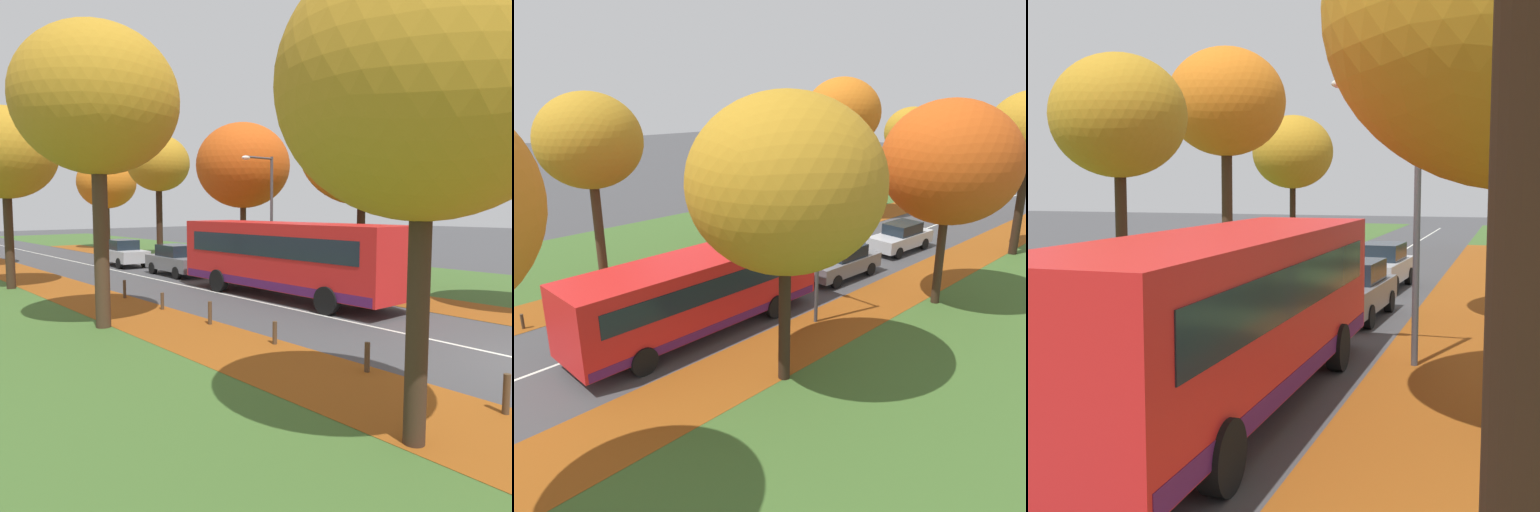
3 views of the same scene
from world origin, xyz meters
TOP-DOWN VIEW (x-y plane):
  - grass_verge_left at (-9.20, 20.00)m, footprint 12.00×90.00m
  - leaf_litter_left at (-4.60, 14.00)m, footprint 2.80×60.00m
  - grass_verge_right at (9.20, 20.00)m, footprint 12.00×90.00m
  - leaf_litter_right at (4.60, 14.00)m, footprint 2.80×60.00m
  - road_centre_line at (0.00, 20.00)m, footprint 0.12×80.00m
  - tree_left_near at (-6.20, 10.33)m, footprint 4.73×4.73m
  - tree_left_mid at (-6.32, 19.87)m, footprint 4.41×4.41m
  - tree_left_far at (-6.38, 29.01)m, footprint 5.28×5.28m
  - tree_left_distant at (-6.23, 38.41)m, footprint 4.60×4.60m
  - tree_right_near at (5.93, 10.23)m, footprint 5.70×5.70m
  - tree_right_mid at (6.41, 19.26)m, footprint 5.52×5.52m
  - bollard_third at (-3.58, 5.60)m, footprint 0.12×0.12m
  - bollard_fourth at (-3.58, 8.53)m, footprint 0.12×0.12m
  - bollard_fifth at (-3.55, 11.46)m, footprint 0.12×0.12m
  - bollard_sixth at (-3.56, 14.39)m, footprint 0.12×0.12m
  - streetlamp_right at (3.67, 14.09)m, footprint 1.89×0.28m
  - bus at (1.39, 10.37)m, footprint 2.70×10.41m
  - car_grey_lead at (1.62, 18.91)m, footprint 1.91×4.26m
  - car_silver_following at (1.34, 24.79)m, footprint 1.94×4.28m

SIDE VIEW (x-z plane):
  - road_centre_line at x=0.00m, z-range 0.00..0.01m
  - grass_verge_left at x=-9.20m, z-range 0.00..0.01m
  - grass_verge_right at x=9.20m, z-range 0.00..0.01m
  - leaf_litter_left at x=-4.60m, z-range 0.01..0.01m
  - leaf_litter_right at x=4.60m, z-range 0.01..0.01m
  - bollard_fifth at x=-3.55m, z-range 0.00..0.60m
  - bollard_third at x=-3.58m, z-range 0.00..0.61m
  - bollard_fourth at x=-3.58m, z-range 0.00..0.72m
  - bollard_sixth at x=-3.56m, z-range 0.00..0.72m
  - car_grey_lead at x=1.62m, z-range 0.00..1.62m
  - car_silver_following at x=1.34m, z-range 0.00..1.62m
  - bus at x=1.39m, z-range 0.21..3.19m
  - streetlamp_right at x=3.67m, z-range 0.74..6.74m
  - tree_left_distant at x=-6.23m, z-range 1.71..9.31m
  - tree_left_mid at x=-6.32m, z-range 1.95..9.87m
  - tree_right_mid at x=6.41m, z-range 1.77..10.29m
  - tree_right_near at x=5.93m, z-range 1.83..10.64m
  - tree_left_near at x=-6.20m, z-range 2.22..11.00m
  - tree_left_far at x=-6.38m, z-range 2.44..12.17m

